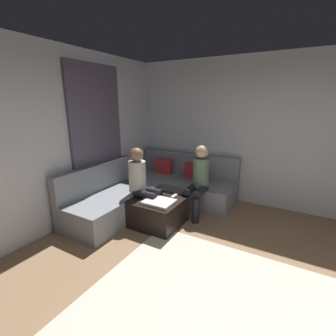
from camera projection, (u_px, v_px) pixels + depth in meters
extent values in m
cube|color=silver|center=(288.00, 135.00, 4.10)|extent=(6.00, 0.12, 2.70)
cube|color=silver|center=(16.00, 146.00, 3.04)|extent=(0.12, 6.00, 2.70)
cube|color=#595166|center=(98.00, 141.00, 4.11)|extent=(0.06, 1.10, 2.50)
cube|color=beige|center=(221.00, 316.00, 2.18)|extent=(2.60, 2.20, 0.01)
cube|color=gray|center=(181.00, 189.00, 4.81)|extent=(2.10, 0.85, 0.42)
cube|color=gray|center=(189.00, 164.00, 4.99)|extent=(2.10, 0.14, 0.45)
cube|color=gray|center=(114.00, 205.00, 4.04)|extent=(0.85, 1.70, 0.42)
cube|color=gray|center=(97.00, 177.00, 4.09)|extent=(0.14, 1.70, 0.45)
cube|color=red|center=(164.00, 168.00, 5.10)|extent=(0.36, 0.12, 0.36)
cube|color=red|center=(194.00, 172.00, 4.77)|extent=(0.36, 0.12, 0.36)
cube|color=black|center=(158.00, 211.00, 3.81)|extent=(0.76, 0.76, 0.42)
cube|color=white|center=(159.00, 202.00, 3.60)|extent=(0.44, 0.36, 0.04)
cylinder|color=#334C72|center=(152.00, 190.00, 4.00)|extent=(0.08, 0.08, 0.10)
cube|color=white|center=(174.00, 196.00, 3.85)|extent=(0.05, 0.15, 0.02)
cylinder|color=black|center=(196.00, 210.00, 3.84)|extent=(0.12, 0.12, 0.42)
cylinder|color=black|center=(185.00, 208.00, 3.93)|extent=(0.12, 0.12, 0.42)
cylinder|color=black|center=(201.00, 191.00, 3.94)|extent=(0.12, 0.40, 0.12)
cylinder|color=black|center=(191.00, 189.00, 4.02)|extent=(0.12, 0.40, 0.12)
cylinder|color=#597259|center=(201.00, 173.00, 4.08)|extent=(0.28, 0.28, 0.50)
sphere|color=#D8AD8C|center=(202.00, 152.00, 3.98)|extent=(0.22, 0.22, 0.22)
cylinder|color=black|center=(161.00, 209.00, 3.90)|extent=(0.12, 0.12, 0.42)
cylinder|color=black|center=(155.00, 213.00, 3.75)|extent=(0.12, 0.12, 0.42)
cylinder|color=black|center=(151.00, 191.00, 3.93)|extent=(0.40, 0.12, 0.12)
cylinder|color=black|center=(145.00, 195.00, 3.78)|extent=(0.40, 0.12, 0.12)
cylinder|color=beige|center=(137.00, 176.00, 3.88)|extent=(0.28, 0.28, 0.50)
sphere|color=#8C664C|center=(136.00, 155.00, 3.78)|extent=(0.22, 0.22, 0.22)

